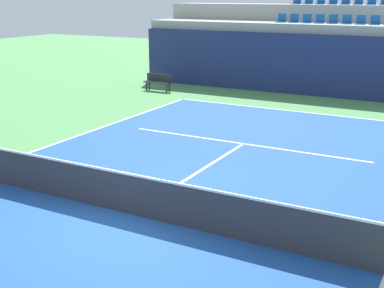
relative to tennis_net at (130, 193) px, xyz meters
name	(u,v)px	position (x,y,z in m)	size (l,w,h in m)	color
ground_plane	(131,214)	(0.00, 0.00, -0.51)	(80.00, 80.00, 0.00)	#4C8C4C
court_surface	(131,214)	(0.00, 0.00, -0.50)	(11.00, 24.00, 0.01)	#1E4C99
baseline_far	(295,111)	(0.00, 11.95, -0.50)	(11.00, 0.10, 0.00)	white
service_line_far	(243,144)	(0.00, 6.40, -0.50)	(8.26, 0.10, 0.00)	white
centre_service_line	(198,172)	(0.00, 3.20, -0.50)	(0.10, 6.40, 0.00)	white
back_wall	(322,66)	(0.00, 15.83, 0.95)	(19.47, 0.30, 2.91)	navy
stands_tier_lower	(330,58)	(0.00, 17.18, 1.17)	(19.47, 2.40, 3.36)	#9E9E99
stands_tier_upper	(341,45)	(0.00, 19.58, 1.60)	(19.47, 2.40, 4.22)	#9E9E99
seating_row_lower	(333,21)	(0.00, 17.27, 2.97)	(5.71, 0.44, 0.44)	#145193
seating_row_upper	(345,2)	(0.00, 19.67, 3.84)	(5.71, 0.44, 0.44)	#145193
tennis_net	(130,193)	(0.00, 0.00, 0.00)	(11.08, 0.08, 1.07)	black
player_bench	(158,81)	(-7.63, 13.30, 0.00)	(1.50, 0.40, 0.85)	#232328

